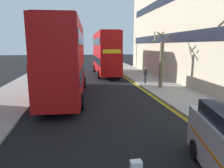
# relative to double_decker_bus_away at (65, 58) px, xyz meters

# --- Properties ---
(sidewalk_right) EXTENTS (4.00, 80.00, 0.14)m
(sidewalk_right) POSITION_rel_double_decker_bus_away_xyz_m (8.80, 0.37, -2.96)
(sidewalk_right) COLOR #9E9991
(sidewalk_right) RESTS_ON ground
(sidewalk_left) EXTENTS (4.00, 80.00, 0.14)m
(sidewalk_left) POSITION_rel_double_decker_bus_away_xyz_m (-4.20, 0.37, -2.96)
(sidewalk_left) COLOR #9E9991
(sidewalk_left) RESTS_ON ground
(kerb_line_outer) EXTENTS (0.10, 56.00, 0.01)m
(kerb_line_outer) POSITION_rel_double_decker_bus_away_xyz_m (6.70, -1.63, -3.03)
(kerb_line_outer) COLOR yellow
(kerb_line_outer) RESTS_ON ground
(kerb_line_inner) EXTENTS (0.10, 56.00, 0.01)m
(kerb_line_inner) POSITION_rel_double_decker_bus_away_xyz_m (6.54, -1.63, -3.03)
(kerb_line_inner) COLOR yellow
(kerb_line_inner) RESTS_ON ground
(double_decker_bus_away) EXTENTS (3.17, 10.91, 5.64)m
(double_decker_bus_away) POSITION_rel_double_decker_bus_away_xyz_m (0.00, 0.00, 0.00)
(double_decker_bus_away) COLOR red
(double_decker_bus_away) RESTS_ON ground
(double_decker_bus_oncoming) EXTENTS (2.84, 10.82, 5.64)m
(double_decker_bus_oncoming) POSITION_rel_double_decker_bus_away_xyz_m (4.50, 11.68, 0.00)
(double_decker_bus_oncoming) COLOR #B20F0F
(double_decker_bus_oncoming) RESTS_ON ground
(pedestrian_far) EXTENTS (0.34, 0.22, 1.62)m
(pedestrian_far) POSITION_rel_double_decker_bus_away_xyz_m (7.57, 3.90, -2.04)
(pedestrian_far) COLOR #2D2D38
(pedestrian_far) RESTS_ON sidewalk_right
(street_tree_near) EXTENTS (1.43, 1.60, 5.05)m
(street_tree_near) POSITION_rel_double_decker_bus_away_xyz_m (8.28, 1.70, -0.51)
(street_tree_near) COLOR #6B6047
(street_tree_near) RESTS_ON sidewalk_right
(street_tree_far) EXTENTS (1.98, 1.99, 6.40)m
(street_tree_far) POSITION_rel_double_decker_bus_away_xyz_m (7.83, 19.79, 0.25)
(street_tree_far) COLOR #6B6047
(street_tree_far) RESTS_ON sidewalk_right
(townhouse_terrace_right) EXTENTS (10.08, 28.00, 12.44)m
(townhouse_terrace_right) POSITION_rel_double_decker_bus_away_xyz_m (15.80, 6.78, 3.19)
(townhouse_terrace_right) COLOR beige
(townhouse_terrace_right) RESTS_ON ground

